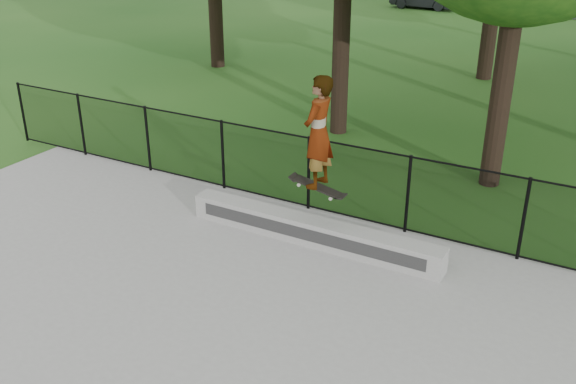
% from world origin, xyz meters
% --- Properties ---
extents(grind_ledge, '(4.77, 0.40, 0.45)m').
position_xyz_m(grind_ledge, '(0.70, 4.70, 0.29)').
color(grind_ledge, '#B5B4B0').
rests_on(grind_ledge, concrete_slab).
extents(car_c, '(4.04, 2.29, 1.20)m').
position_xyz_m(car_c, '(0.26, 32.76, 0.60)').
color(car_c, '#9D9FB2').
rests_on(car_c, ground).
extents(skater_airborne, '(0.83, 0.70, 2.06)m').
position_xyz_m(skater_airborne, '(0.82, 4.62, 2.15)').
color(skater_airborne, black).
rests_on(skater_airborne, ground).
extents(chainlink_fence, '(16.06, 0.06, 1.50)m').
position_xyz_m(chainlink_fence, '(0.00, 5.90, 0.81)').
color(chainlink_fence, black).
rests_on(chainlink_fence, concrete_slab).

